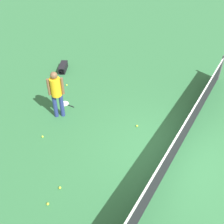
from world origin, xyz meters
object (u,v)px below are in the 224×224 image
at_px(tennis_ball_stray_right, 60,188).
at_px(tennis_racket_near_player, 65,104).
at_px(tennis_ball_midcourt, 48,204).
at_px(tennis_ball_stray_left, 67,85).
at_px(player_near_side, 56,91).
at_px(tennis_ball_by_net, 137,126).
at_px(tennis_ball_near_player, 43,137).
at_px(equipment_bag, 63,68).

bearing_deg(tennis_ball_stray_right, tennis_racket_near_player, -143.16).
xyz_separation_m(tennis_ball_midcourt, tennis_ball_stray_left, (-4.45, -2.98, 0.00)).
bearing_deg(player_near_side, tennis_ball_by_net, 108.55).
bearing_deg(tennis_ball_by_net, player_near_side, -71.45).
bearing_deg(tennis_ball_near_player, tennis_racket_near_player, -163.67).
xyz_separation_m(player_near_side, tennis_ball_stray_left, (-1.63, -1.01, -0.98)).
bearing_deg(equipment_bag, tennis_racket_near_player, 40.83).
height_order(tennis_ball_near_player, equipment_bag, equipment_bag).
distance_m(tennis_ball_midcourt, tennis_ball_stray_right, 0.51).
relative_size(tennis_ball_stray_left, tennis_ball_stray_right, 1.00).
relative_size(player_near_side, tennis_ball_stray_left, 25.76).
xyz_separation_m(player_near_side, tennis_ball_stray_right, (2.31, 1.92, -0.98)).
relative_size(tennis_ball_midcourt, equipment_bag, 0.08).
xyz_separation_m(tennis_racket_near_player, tennis_ball_by_net, (-0.23, 2.79, 0.02)).
xyz_separation_m(tennis_ball_stray_left, equipment_bag, (-0.89, -0.90, 0.11)).
xyz_separation_m(tennis_racket_near_player, tennis_ball_stray_right, (2.93, 2.19, 0.02)).
height_order(tennis_racket_near_player, equipment_bag, equipment_bag).
xyz_separation_m(player_near_side, tennis_ball_midcourt, (2.82, 1.97, -0.98)).
relative_size(tennis_racket_near_player, equipment_bag, 0.70).
bearing_deg(tennis_ball_near_player, tennis_ball_by_net, 130.71).
height_order(tennis_ball_by_net, equipment_bag, equipment_bag).
bearing_deg(equipment_bag, tennis_ball_near_player, 30.58).
height_order(player_near_side, tennis_ball_stray_right, player_near_side).
height_order(tennis_ball_midcourt, tennis_ball_stray_right, same).
bearing_deg(tennis_ball_midcourt, equipment_bag, -143.95).
xyz_separation_m(tennis_ball_near_player, tennis_ball_by_net, (-1.96, 2.28, 0.00)).
bearing_deg(tennis_ball_by_net, equipment_bag, -110.62).
relative_size(tennis_racket_near_player, tennis_ball_stray_left, 8.83).
distance_m(player_near_side, tennis_ball_near_player, 1.50).
distance_m(tennis_ball_near_player, equipment_bag, 4.22).
distance_m(tennis_ball_by_net, equipment_bag, 4.73).
xyz_separation_m(tennis_ball_by_net, tennis_ball_midcourt, (3.67, -0.55, 0.00)).
distance_m(tennis_ball_midcourt, tennis_ball_stray_left, 5.35).
bearing_deg(tennis_ball_stray_right, tennis_ball_stray_left, -143.35).
bearing_deg(tennis_ball_stray_left, equipment_bag, -134.49).
bearing_deg(equipment_bag, player_near_side, 37.21).
relative_size(tennis_racket_near_player, tennis_ball_stray_right, 8.83).
relative_size(tennis_ball_midcourt, tennis_ball_stray_left, 1.00).
bearing_deg(player_near_side, tennis_ball_stray_right, 39.78).
bearing_deg(tennis_ball_stray_left, tennis_ball_stray_right, 36.65).
xyz_separation_m(tennis_ball_near_player, equipment_bag, (-3.63, -2.15, 0.11)).
xyz_separation_m(tennis_ball_by_net, equipment_bag, (-1.67, -4.43, 0.11)).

